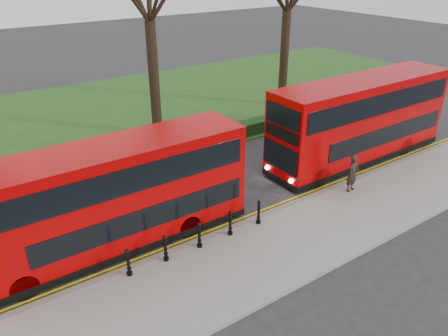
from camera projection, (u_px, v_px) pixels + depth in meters
ground at (223, 217)px, 18.34m from camera, size 120.00×120.00×0.00m
pavement at (269, 252)px, 16.09m from camera, size 60.00×4.00×0.15m
kerb at (237, 227)px, 17.57m from camera, size 60.00×0.25×0.16m
grass_verge at (98, 117)px, 29.40m from camera, size 60.00×18.00×0.06m
hedge at (151, 154)px, 23.18m from camera, size 60.00×0.90×0.80m
yellow_line_outer at (233, 225)px, 17.82m from camera, size 60.00×0.10×0.01m
yellow_line_inner at (230, 223)px, 17.97m from camera, size 60.00×0.10×0.01m
bollard_row at (199, 235)px, 16.04m from camera, size 5.73×0.15×1.00m
bus_lead at (114, 198)px, 15.73m from camera, size 10.18×2.34×4.05m
bus_rear at (361, 120)px, 22.60m from camera, size 10.94×2.51×4.35m
pedestrian at (353, 173)px, 19.73m from camera, size 0.70×0.52×1.76m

